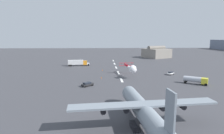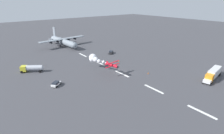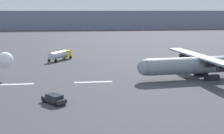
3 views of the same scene
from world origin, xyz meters
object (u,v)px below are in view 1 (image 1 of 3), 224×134
Objects in this scene: cargo_transport_plane at (142,109)px; semi_truck_orange at (78,63)px; stunt_biplane_red at (132,69)px; traffic_cone_far at (101,77)px; followme_car_yellow at (87,84)px; fuel_tanker_truck at (196,80)px; traffic_cone_near at (102,70)px; airport_staff_sedan at (170,73)px.

semi_truck_orange is (-80.33, -24.44, -1.09)m from cargo_transport_plane.
cargo_transport_plane is 44.48m from stunt_biplane_red.
traffic_cone_far is at bearing -87.30° from stunt_biplane_red.
cargo_transport_plane is at bearing 24.78° from followme_car_yellow.
fuel_tanker_truck reaches higher than traffic_cone_far.
semi_truck_orange is at bearing -157.21° from traffic_cone_far.
fuel_tanker_truck is 47.83m from traffic_cone_near.
airport_staff_sedan is at bearing -170.08° from fuel_tanker_truck.
semi_truck_orange is at bearing -168.27° from followme_car_yellow.
traffic_cone_far is at bearing 158.66° from followme_car_yellow.
followme_car_yellow is at bearing -63.48° from airport_staff_sedan.
followme_car_yellow is 32.26m from traffic_cone_near.
followme_car_yellow is 6.17× the size of traffic_cone_far.
airport_staff_sedan is 35.68m from traffic_cone_near.
airport_staff_sedan is 34.22m from traffic_cone_far.
stunt_biplane_red is 4.14× the size of airport_staff_sedan.
followme_car_yellow is (1.07, -41.93, -0.92)m from fuel_tanker_truck.
semi_truck_orange reaches higher than traffic_cone_far.
semi_truck_orange reaches higher than fuel_tanker_truck.
followme_car_yellow is 1.09× the size of airport_staff_sedan.
semi_truck_orange is at bearing -132.99° from fuel_tanker_truck.
traffic_cone_far is at bearing 22.79° from semi_truck_orange.
fuel_tanker_truck is (12.63, 23.18, -2.41)m from stunt_biplane_red.
stunt_biplane_red is 2.07× the size of fuel_tanker_truck.
airport_staff_sedan is (30.47, 49.08, -1.30)m from semi_truck_orange.
cargo_transport_plane reaches higher than semi_truck_orange.
semi_truck_orange is 2.95× the size of followme_car_yellow.
semi_truck_orange is at bearing -163.08° from cargo_transport_plane.
traffic_cone_near is (-18.11, -13.44, -3.77)m from stunt_biplane_red.
fuel_tanker_truck is 1.84× the size of followme_car_yellow.
fuel_tanker_truck is 38.76m from traffic_cone_far.
stunt_biplane_red is at bearing 126.15° from followme_car_yellow.
followme_car_yellow is 6.17× the size of traffic_cone_near.
airport_staff_sedan is at bearing 69.53° from traffic_cone_near.
stunt_biplane_red is at bearing -118.58° from fuel_tanker_truck.
cargo_transport_plane is 7.15× the size of airport_staff_sedan.
traffic_cone_far is at bearing -0.67° from traffic_cone_near.
traffic_cone_near is (17.99, 15.66, -1.74)m from semi_truck_orange.
traffic_cone_far is (-43.58, -9.00, -2.83)m from cargo_transport_plane.
traffic_cone_near is 1.00× the size of traffic_cone_far.
fuel_tanker_truck is at bearing 9.92° from airport_staff_sedan.
semi_truck_orange is at bearing -138.96° from traffic_cone_near.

